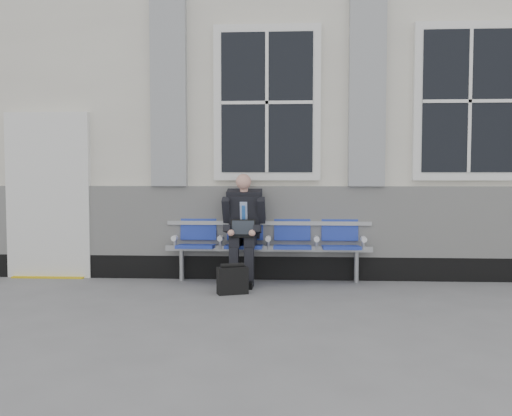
{
  "coord_description": "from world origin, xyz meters",
  "views": [
    {
      "loc": [
        -1.87,
        -5.8,
        1.36
      ],
      "look_at": [
        -2.26,
        0.9,
        0.95
      ],
      "focal_mm": 40.0,
      "sensor_mm": 36.0,
      "label": 1
    }
  ],
  "objects": [
    {
      "name": "station_building",
      "position": [
        -0.02,
        3.47,
        2.22
      ],
      "size": [
        14.4,
        4.4,
        4.49
      ],
      "color": "silver",
      "rests_on": "ground"
    },
    {
      "name": "bench",
      "position": [
        -2.13,
        1.32,
        0.55
      ],
      "size": [
        2.6,
        0.47,
        0.91
      ],
      "color": "#9EA0A3",
      "rests_on": "ground"
    },
    {
      "name": "briefcase",
      "position": [
        -2.5,
        0.54,
        0.16
      ],
      "size": [
        0.37,
        0.25,
        0.35
      ],
      "color": "black",
      "rests_on": "ground"
    },
    {
      "name": "businessman",
      "position": [
        -2.43,
        1.19,
        0.74
      ],
      "size": [
        0.53,
        0.72,
        1.36
      ],
      "color": "black",
      "rests_on": "ground"
    },
    {
      "name": "ground",
      "position": [
        0.0,
        0.0,
        0.0
      ],
      "size": [
        70.0,
        70.0,
        0.0
      ],
      "primitive_type": "plane",
      "color": "slate",
      "rests_on": "ground"
    }
  ]
}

